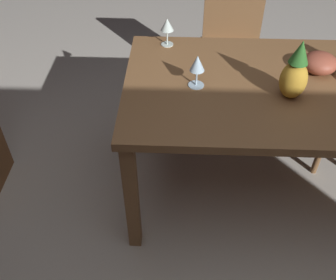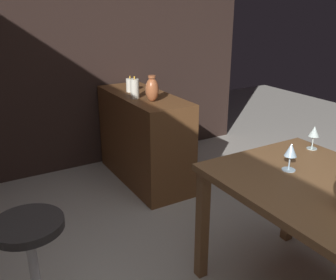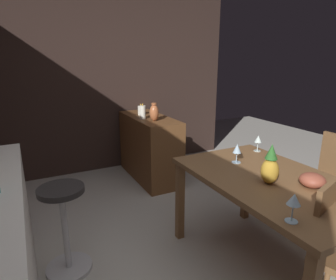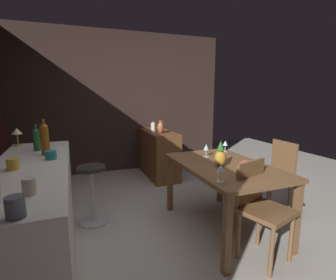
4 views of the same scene
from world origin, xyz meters
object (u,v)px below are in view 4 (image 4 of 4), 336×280
at_px(wine_glass_left, 225,144).
at_px(wine_bottle_amber, 45,138).
at_px(chair_by_doorway, 275,175).
at_px(pillar_candle_tall, 153,127).
at_px(cup_slate, 15,207).
at_px(counter_lamp, 17,133).
at_px(vase_copper, 161,127).
at_px(sideboard_cabinet, 158,154).
at_px(pineapple_centerpiece, 220,155).
at_px(bar_stool, 93,193).
at_px(fruit_bowl, 247,164).
at_px(wine_bottle_green, 36,139).
at_px(wine_glass_center, 206,148).
at_px(cup_cream, 29,186).
at_px(cup_mustard, 13,164).
at_px(cup_teal, 51,155).
at_px(chair_near_window, 260,205).
at_px(wine_glass_right, 221,169).
at_px(pillar_candle_short, 153,127).
at_px(dining_table, 224,172).

distance_m(wine_glass_left, wine_bottle_amber, 2.09).
bearing_deg(chair_by_doorway, pillar_candle_tall, 24.09).
height_order(cup_slate, counter_lamp, counter_lamp).
height_order(cup_slate, vase_copper, vase_copper).
xyz_separation_m(sideboard_cabinet, chair_by_doorway, (-1.90, -0.87, 0.08)).
xyz_separation_m(pineapple_centerpiece, cup_slate, (-0.85, 1.68, 0.10)).
bearing_deg(cup_slate, chair_by_doorway, -68.76).
xyz_separation_m(wine_glass_left, pillar_candle_tall, (1.66, 0.45, 0.03)).
xyz_separation_m(bar_stool, fruit_bowl, (-0.87, -1.43, 0.43)).
relative_size(fruit_bowl, wine_bottle_green, 0.59).
bearing_deg(fruit_bowl, cup_slate, 109.85).
distance_m(wine_glass_center, wine_bottle_green, 1.85).
bearing_deg(cup_cream, counter_lamp, 11.28).
bearing_deg(wine_glass_left, cup_mustard, 102.84).
xyz_separation_m(bar_stool, wine_bottle_green, (-0.00, 0.52, 0.67)).
xyz_separation_m(fruit_bowl, cup_teal, (0.44, 1.80, 0.15)).
distance_m(wine_glass_center, pineapple_centerpiece, 0.41).
height_order(wine_bottle_amber, cup_cream, wine_bottle_amber).
bearing_deg(cup_teal, wine_bottle_green, 19.97).
xyz_separation_m(sideboard_cabinet, cup_cream, (-2.61, 1.68, 0.54)).
bearing_deg(vase_copper, wine_glass_left, -160.52).
bearing_deg(chair_near_window, cup_slate, 101.48).
bearing_deg(pineapple_centerpiece, sideboard_cabinet, -0.74).
distance_m(wine_glass_center, cup_slate, 2.15).
height_order(wine_glass_right, vase_copper, vase_copper).
height_order(cup_teal, pillar_candle_short, pillar_candle_short).
bearing_deg(sideboard_cabinet, wine_glass_center, -178.65).
height_order(chair_near_window, pillar_candle_short, pillar_candle_short).
distance_m(wine_bottle_green, pillar_candle_tall, 2.30).
bearing_deg(wine_glass_center, fruit_bowl, -166.53).
distance_m(bar_stool, cup_cream, 1.46).
xyz_separation_m(sideboard_cabinet, chair_near_window, (-2.54, -0.09, 0.09)).
relative_size(bar_stool, cup_teal, 5.17).
bearing_deg(chair_near_window, bar_stool, 48.61).
bearing_deg(cup_mustard, pillar_candle_tall, -40.02).
distance_m(dining_table, wine_glass_left, 0.63).
bearing_deg(sideboard_cabinet, chair_by_doorway, -155.37).
xyz_separation_m(pineapple_centerpiece, pillar_candle_short, (1.96, 0.09, 0.05)).
bearing_deg(pillar_candle_short, vase_copper, -153.85).
height_order(chair_by_doorway, counter_lamp, counter_lamp).
bearing_deg(chair_near_window, counter_lamp, 54.15).
relative_size(dining_table, wine_glass_center, 8.93).
height_order(chair_by_doorway, wine_glass_left, chair_by_doorway).
bearing_deg(wine_glass_right, sideboard_cabinet, -6.44).
relative_size(dining_table, pineapple_centerpiece, 5.05).
xyz_separation_m(wine_glass_right, wine_glass_center, (0.81, -0.32, -0.01)).
height_order(chair_near_window, counter_lamp, counter_lamp).
bearing_deg(cup_cream, chair_near_window, -87.58).
xyz_separation_m(chair_by_doorway, pineapple_centerpiece, (-0.15, 0.90, 0.36)).
distance_m(chair_near_window, cup_teal, 1.92).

